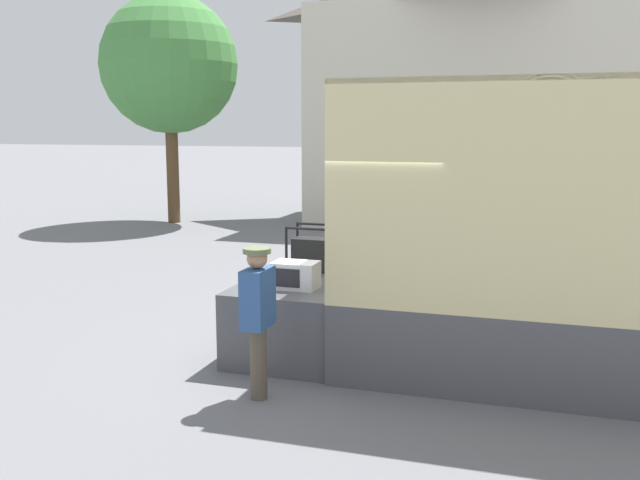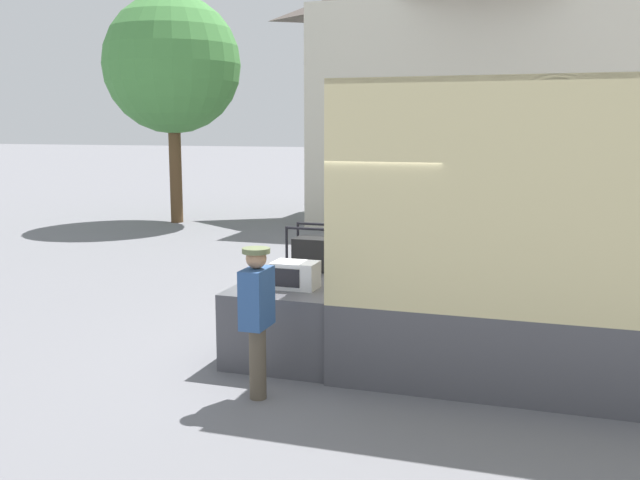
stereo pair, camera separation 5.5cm
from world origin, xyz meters
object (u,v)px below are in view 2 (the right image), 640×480
microwave (295,275)px  worker_person (257,308)px  street_tree (172,65)px  portable_generator (317,253)px

microwave → worker_person: worker_person is taller
microwave → street_tree: street_tree is taller
portable_generator → street_tree: size_ratio=0.11×
worker_person → street_tree: (-7.72, 12.08, 3.59)m
portable_generator → worker_person: (0.11, -2.35, -0.17)m
street_tree → microwave: bearing=-54.6°
street_tree → worker_person: bearing=-57.4°
microwave → portable_generator: portable_generator is taller
portable_generator → worker_person: bearing=-87.4°
portable_generator → street_tree: street_tree is taller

